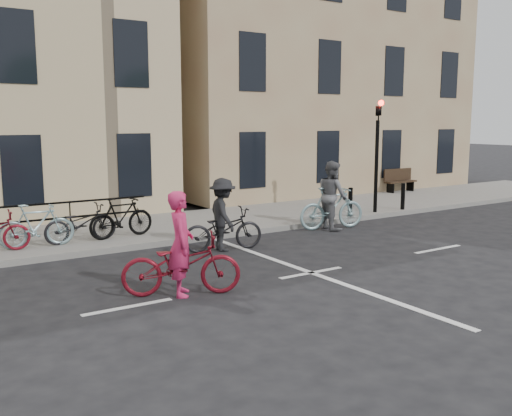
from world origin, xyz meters
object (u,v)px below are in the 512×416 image
bench (399,179)px  cyclist_pink (181,259)px  cyclist_grey (332,202)px  traffic_light (377,142)px  cyclist_dark (223,222)px

bench → cyclist_pink: cyclist_pink is taller
cyclist_pink → cyclist_grey: (6.49, 3.35, 0.14)m
traffic_light → cyclist_grey: (-2.63, -0.86, -1.65)m
bench → cyclist_grey: bearing=-150.2°
cyclist_grey → cyclist_pink: bearing=128.7°
bench → cyclist_grey: (-7.43, -4.25, 0.13)m
bench → cyclist_dark: (-11.48, -4.91, 0.03)m
traffic_light → cyclist_grey: 3.22m
traffic_light → cyclist_pink: bearing=-155.2°
traffic_light → bench: (4.80, 3.39, -1.78)m
bench → traffic_light: bearing=-144.8°
traffic_light → cyclist_dark: bearing=-167.2°
cyclist_pink → traffic_light: bearing=-41.0°
cyclist_pink → cyclist_dark: 3.63m
traffic_light → bench: 6.14m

